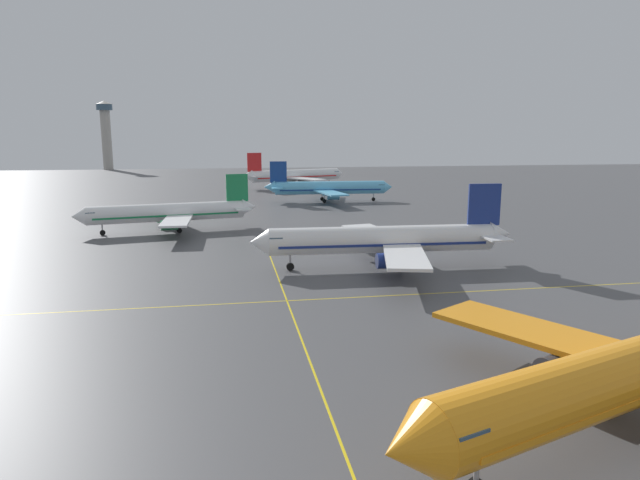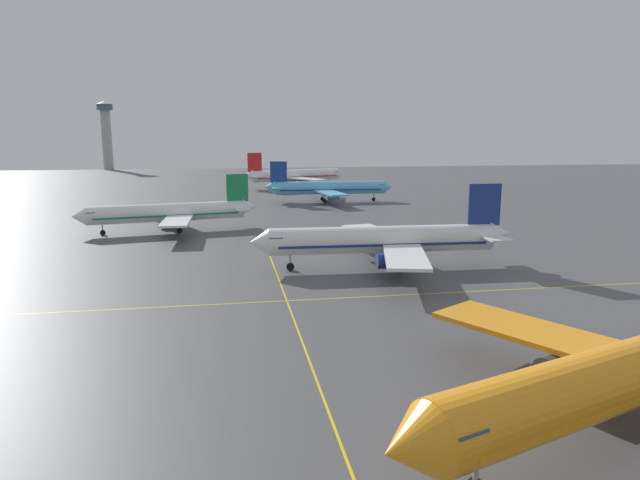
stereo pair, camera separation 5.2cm
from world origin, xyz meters
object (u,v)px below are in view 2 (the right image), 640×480
airliner_second_row (385,240)px  airliner_third_row (170,213)px  control_tower (106,130)px  airliner_far_right_stand (295,175)px  airliner_far_left_stand (328,188)px

airliner_second_row → airliner_third_row: airliner_second_row is taller
control_tower → airliner_far_right_stand: bearing=-53.8°
airliner_far_right_stand → control_tower: size_ratio=1.08×
airliner_third_row → control_tower: bearing=104.0°
airliner_second_row → airliner_third_row: bearing=132.6°
airliner_second_row → airliner_far_right_stand: (2.37, 125.38, 0.24)m
airliner_third_row → airliner_far_left_stand: size_ratio=0.96×
airliner_second_row → control_tower: size_ratio=1.05×
airliner_second_row → airliner_far_right_stand: 125.40m
airliner_third_row → airliner_far_right_stand: size_ratio=0.89×
airliner_far_left_stand → airliner_third_row: bearing=-132.9°
control_tower → airliner_third_row: bearing=-76.0°
airliner_third_row → airliner_far_right_stand: airliner_far_right_stand is taller
airliner_second_row → control_tower: 261.73m
airliner_third_row → airliner_far_left_stand: (40.42, 43.54, 0.17)m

